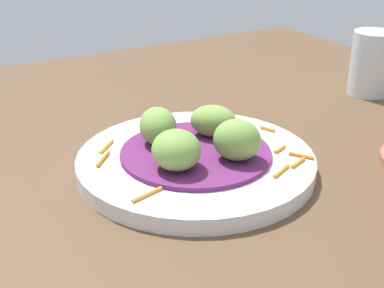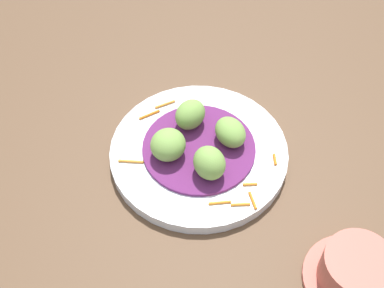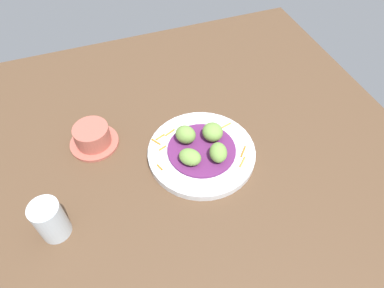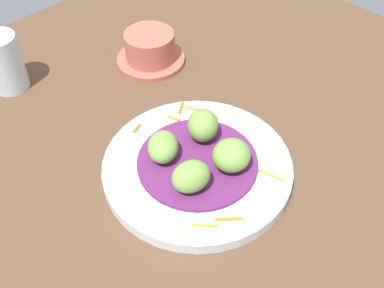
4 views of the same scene
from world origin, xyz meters
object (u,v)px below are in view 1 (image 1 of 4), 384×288
Objects in this scene: main_plate at (196,162)px; guac_scoop_right at (213,121)px; guac_scoop_center at (237,140)px; guac_scoop_back at (158,126)px; water_glass at (371,63)px; guac_scoop_left at (177,150)px.

guac_scoop_right is at bearing 34.78° from main_plate.
main_plate is at bearing -145.22° from guac_scoop_right.
guac_scoop_right is at bearing 79.78° from guac_scoop_center.
water_glass is at bearing 7.06° from guac_scoop_back.
guac_scoop_center reaches higher than guac_scoop_back.
main_plate is at bearing 34.78° from guac_scoop_left.
guac_scoop_left is (-3.96, -2.75, 3.59)cm from main_plate.
guac_scoop_left is 6.82cm from guac_scoop_center.
guac_scoop_left is at bearing 169.78° from guac_scoop_center.
guac_scoop_center is 0.53× the size of water_glass.
guac_scoop_right is (3.96, 2.75, 3.33)cm from main_plate.
guac_scoop_left is 42.07cm from water_glass.
guac_scoop_center is at bearing -100.22° from guac_scoop_right.
water_glass reaches higher than guac_scoop_right.
water_glass reaches higher than main_plate.
guac_scoop_back is at bearing 79.78° from guac_scoop_left.
guac_scoop_left reaches higher than guac_scoop_right.
main_plate is 37.75cm from water_glass.
guac_scoop_center is 6.83cm from guac_scoop_right.
guac_scoop_back is (-6.71, 1.21, 0.30)cm from guac_scoop_right.
guac_scoop_center reaches higher than main_plate.
guac_scoop_left is 0.98× the size of guac_scoop_right.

